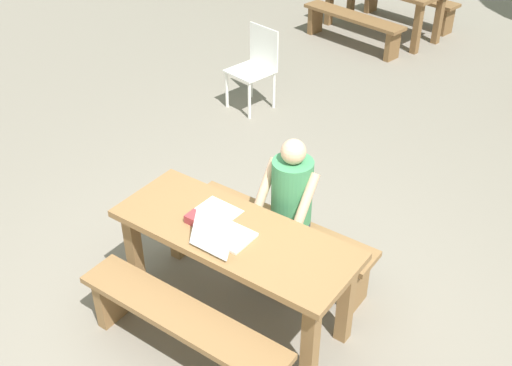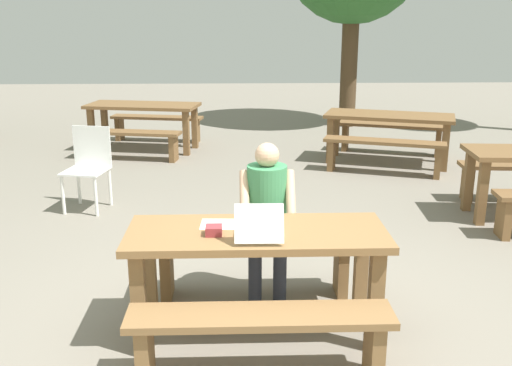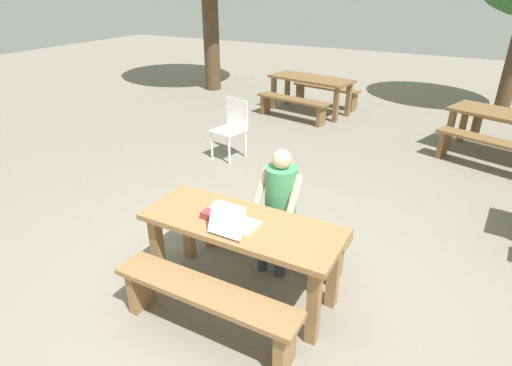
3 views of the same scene
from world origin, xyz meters
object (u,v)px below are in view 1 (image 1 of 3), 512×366
picnic_table_front (234,246)px  person_seated (289,203)px  laptop (222,235)px  small_pouch (195,218)px  plastic_chair (256,66)px

picnic_table_front → person_seated: (0.09, 0.53, 0.09)m
person_seated → laptop: bearing=-97.6°
picnic_table_front → person_seated: bearing=79.8°
small_pouch → plastic_chair: (-1.50, 2.83, -0.29)m
person_seated → small_pouch: bearing=-122.1°
picnic_table_front → plastic_chair: bearing=122.8°
small_pouch → plastic_chair: plastic_chair is taller
plastic_chair → laptop: bearing=-46.8°
picnic_table_front → small_pouch: small_pouch is taller
picnic_table_front → laptop: laptop is taller
small_pouch → plastic_chair: bearing=118.0°
laptop → plastic_chair: bearing=-57.3°
laptop → small_pouch: size_ratio=3.30×
picnic_table_front → plastic_chair: (-1.78, 2.76, -0.13)m
laptop → person_seated: person_seated is taller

